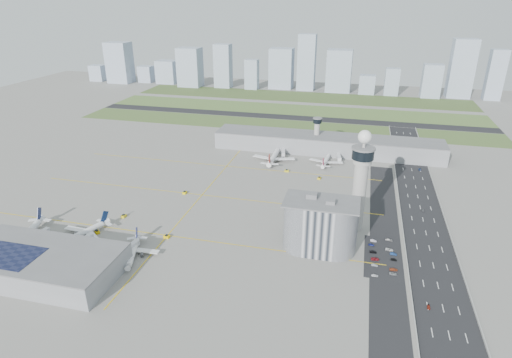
% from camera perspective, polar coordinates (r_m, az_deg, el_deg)
% --- Properties ---
extents(ground, '(1000.00, 1000.00, 0.00)m').
position_cam_1_polar(ground, '(282.41, -1.73, -5.53)').
color(ground, gray).
extents(grass_strip_0, '(480.00, 50.00, 0.08)m').
position_cam_1_polar(grass_strip_0, '(490.44, 3.15, 7.15)').
color(grass_strip_0, '#476630').
rests_on(grass_strip_0, ground).
extents(grass_strip_1, '(480.00, 60.00, 0.08)m').
position_cam_1_polar(grass_strip_1, '(561.77, 4.65, 9.20)').
color(grass_strip_1, '#4E7035').
rests_on(grass_strip_1, ground).
extents(grass_strip_2, '(480.00, 70.00, 0.08)m').
position_cam_1_polar(grass_strip_2, '(638.78, 5.89, 10.87)').
color(grass_strip_2, '#3F5327').
rests_on(grass_strip_2, ground).
extents(runway, '(480.00, 22.00, 0.10)m').
position_cam_1_polar(runway, '(525.50, 3.94, 8.23)').
color(runway, black).
rests_on(runway, ground).
extents(highway, '(28.00, 500.00, 0.10)m').
position_cam_1_polar(highway, '(277.93, 21.98, -7.90)').
color(highway, black).
rests_on(highway, ground).
extents(barrier_left, '(0.60, 500.00, 1.20)m').
position_cam_1_polar(barrier_left, '(275.66, 19.11, -7.58)').
color(barrier_left, '#9E9E99').
rests_on(barrier_left, ground).
extents(barrier_right, '(0.60, 500.00, 1.20)m').
position_cam_1_polar(barrier_right, '(280.35, 24.84, -8.00)').
color(barrier_right, '#9E9E99').
rests_on(barrier_right, ground).
extents(landside_road, '(18.00, 260.00, 0.08)m').
position_cam_1_polar(landside_road, '(266.24, 16.86, -8.56)').
color(landside_road, black).
rests_on(landside_road, ground).
extents(parking_lot, '(20.00, 44.00, 0.10)m').
position_cam_1_polar(parking_lot, '(255.88, 16.48, -9.91)').
color(parking_lot, black).
rests_on(parking_lot, ground).
extents(taxiway_line_h_0, '(260.00, 0.60, 0.01)m').
position_cam_1_polar(taxiway_line_h_0, '(271.01, -11.72, -7.39)').
color(taxiway_line_h_0, yellow).
rests_on(taxiway_line_h_0, ground).
extents(taxiway_line_h_1, '(260.00, 0.60, 0.01)m').
position_cam_1_polar(taxiway_line_h_1, '(319.36, -7.20, -2.13)').
color(taxiway_line_h_1, yellow).
rests_on(taxiway_line_h_1, ground).
extents(taxiway_line_h_2, '(260.00, 0.60, 0.01)m').
position_cam_1_polar(taxiway_line_h_2, '(371.12, -3.93, 1.72)').
color(taxiway_line_h_2, yellow).
rests_on(taxiway_line_h_2, ground).
extents(taxiway_line_v, '(0.60, 260.00, 0.01)m').
position_cam_1_polar(taxiway_line_v, '(319.36, -7.20, -2.13)').
color(taxiway_line_v, yellow).
rests_on(taxiway_line_v, ground).
extents(control_tower, '(14.00, 14.00, 64.50)m').
position_cam_1_polar(control_tower, '(265.82, 13.77, 0.25)').
color(control_tower, '#ADAAA5').
rests_on(control_tower, ground).
extents(secondary_tower, '(8.60, 8.60, 31.90)m').
position_cam_1_polar(secondary_tower, '(406.99, 8.11, 6.31)').
color(secondary_tower, '#ADAAA5').
rests_on(secondary_tower, ground).
extents(admin_building, '(42.00, 24.00, 33.50)m').
position_cam_1_polar(admin_building, '(247.87, 8.54, -6.15)').
color(admin_building, '#B2B2B7').
rests_on(admin_building, ground).
extents(terminal_pier, '(210.00, 32.00, 15.80)m').
position_cam_1_polar(terminal_pier, '(407.56, 9.39, 4.64)').
color(terminal_pier, gray).
rests_on(terminal_pier, ground).
extents(near_terminal, '(84.00, 42.00, 13.00)m').
position_cam_1_polar(near_terminal, '(256.02, -26.84, -9.96)').
color(near_terminal, gray).
rests_on(near_terminal, ground).
extents(airplane_near_a, '(44.69, 49.46, 11.88)m').
position_cam_1_polar(airplane_near_a, '(293.15, -28.45, -6.14)').
color(airplane_near_a, white).
rests_on(airplane_near_a, ground).
extents(airplane_near_b, '(44.00, 47.39, 10.76)m').
position_cam_1_polar(airplane_near_b, '(281.02, -22.21, -6.33)').
color(airplane_near_b, white).
rests_on(airplane_near_b, ground).
extents(airplane_near_c, '(39.26, 42.47, 9.72)m').
position_cam_1_polar(airplane_near_c, '(253.27, -16.14, -8.95)').
color(airplane_near_c, white).
rests_on(airplane_near_c, ground).
extents(airplane_far_a, '(38.56, 45.22, 12.56)m').
position_cam_1_polar(airplane_far_a, '(381.54, 2.41, 3.38)').
color(airplane_far_a, white).
rests_on(airplane_far_a, ground).
extents(airplane_far_b, '(32.40, 37.25, 9.82)m').
position_cam_1_polar(airplane_far_b, '(379.85, 9.35, 2.77)').
color(airplane_far_b, white).
rests_on(airplane_far_b, ground).
extents(jet_bridge_near_0, '(5.39, 14.31, 5.70)m').
position_cam_1_polar(jet_bridge_near_0, '(286.19, -27.94, -7.45)').
color(jet_bridge_near_0, silver).
rests_on(jet_bridge_near_0, ground).
extents(jet_bridge_near_1, '(5.39, 14.31, 5.70)m').
position_cam_1_polar(jet_bridge_near_1, '(268.18, -23.05, -8.58)').
color(jet_bridge_near_1, silver).
rests_on(jet_bridge_near_1, ground).
extents(jet_bridge_near_2, '(5.39, 14.31, 5.70)m').
position_cam_1_polar(jet_bridge_near_2, '(252.47, -17.48, -9.78)').
color(jet_bridge_near_2, silver).
rests_on(jet_bridge_near_2, ground).
extents(jet_bridge_far_0, '(5.39, 14.31, 5.70)m').
position_cam_1_polar(jet_bridge_far_0, '(398.66, 3.68, 3.72)').
color(jet_bridge_far_0, silver).
rests_on(jet_bridge_far_0, ground).
extents(jet_bridge_far_1, '(5.39, 14.31, 5.70)m').
position_cam_1_polar(jet_bridge_far_1, '(393.44, 10.86, 3.07)').
color(jet_bridge_far_1, silver).
rests_on(jet_bridge_far_1, ground).
extents(tug_0, '(2.65, 3.66, 2.03)m').
position_cam_1_polar(tug_0, '(298.95, -17.23, -4.71)').
color(tug_0, yellow).
rests_on(tug_0, ground).
extents(tug_1, '(4.35, 4.18, 2.09)m').
position_cam_1_polar(tug_1, '(284.99, -20.43, -6.61)').
color(tug_1, '#D2AB06').
rests_on(tug_1, ground).
extents(tug_2, '(3.75, 2.77, 2.05)m').
position_cam_1_polar(tug_2, '(268.32, -11.83, -7.48)').
color(tug_2, yellow).
rests_on(tug_2, ground).
extents(tug_3, '(2.63, 3.69, 2.07)m').
position_cam_1_polar(tug_3, '(323.06, -9.50, -1.76)').
color(tug_3, yellow).
rests_on(tug_3, ground).
extents(tug_4, '(3.82, 2.82, 2.08)m').
position_cam_1_polar(tug_4, '(358.93, 4.11, 1.13)').
color(tug_4, gold).
rests_on(tug_4, ground).
extents(tug_5, '(2.91, 3.75, 1.97)m').
position_cam_1_polar(tug_5, '(347.49, 8.43, 0.15)').
color(tug_5, gold).
rests_on(tug_5, ground).
extents(car_lot_0, '(3.50, 1.56, 1.17)m').
position_cam_1_polar(car_lot_0, '(238.76, 15.56, -12.27)').
color(car_lot_0, white).
rests_on(car_lot_0, ground).
extents(car_lot_1, '(3.55, 1.33, 1.16)m').
position_cam_1_polar(car_lot_1, '(246.69, 15.53, -11.00)').
color(car_lot_1, gray).
rests_on(car_lot_1, ground).
extents(car_lot_2, '(4.76, 2.77, 1.25)m').
position_cam_1_polar(car_lot_2, '(251.82, 15.59, -10.23)').
color(car_lot_2, maroon).
rests_on(car_lot_2, ground).
extents(car_lot_3, '(4.15, 1.83, 1.18)m').
position_cam_1_polar(car_lot_3, '(257.75, 15.33, -9.36)').
color(car_lot_3, black).
rests_on(car_lot_3, ground).
extents(car_lot_4, '(3.58, 1.86, 1.16)m').
position_cam_1_polar(car_lot_4, '(264.37, 15.13, -8.45)').
color(car_lot_4, navy).
rests_on(car_lot_4, ground).
extents(car_lot_5, '(3.83, 1.58, 1.23)m').
position_cam_1_polar(car_lot_5, '(268.61, 15.38, -7.93)').
color(car_lot_5, silver).
rests_on(car_lot_5, ground).
extents(car_lot_6, '(4.06, 2.06, 1.10)m').
position_cam_1_polar(car_lot_6, '(242.76, 17.82, -11.94)').
color(car_lot_6, '#999B9F').
rests_on(car_lot_6, ground).
extents(car_lot_7, '(4.61, 2.46, 1.27)m').
position_cam_1_polar(car_lot_7, '(246.05, 17.88, -11.40)').
color(car_lot_7, '#994021').
rests_on(car_lot_7, ground).
extents(car_lot_8, '(3.53, 1.60, 1.17)m').
position_cam_1_polar(car_lot_8, '(254.27, 17.88, -10.19)').
color(car_lot_8, black).
rests_on(car_lot_8, ground).
extents(car_lot_9, '(3.91, 1.66, 1.25)m').
position_cam_1_polar(car_lot_9, '(259.21, 17.85, -9.48)').
color(car_lot_9, navy).
rests_on(car_lot_9, ground).
extents(car_lot_10, '(4.81, 2.80, 1.26)m').
position_cam_1_polar(car_lot_10, '(262.47, 17.35, -8.97)').
color(car_lot_10, silver).
rests_on(car_lot_10, ground).
extents(car_lot_11, '(4.46, 2.12, 1.25)m').
position_cam_1_polar(car_lot_11, '(272.11, 17.32, -7.74)').
color(car_lot_11, gray).
rests_on(car_lot_11, ground).
extents(car_hw_0, '(1.48, 3.38, 1.13)m').
position_cam_1_polar(car_hw_0, '(226.15, 22.03, -15.54)').
color(car_hw_0, maroon).
rests_on(car_hw_0, ground).
extents(car_hw_1, '(1.40, 3.59, 1.16)m').
position_cam_1_polar(car_hw_1, '(314.83, 21.37, -3.93)').
color(car_hw_1, '#292A2D').
rests_on(car_hw_1, ground).
extents(car_hw_2, '(2.20, 4.54, 1.25)m').
position_cam_1_polar(car_hw_2, '(387.54, 20.99, 1.22)').
color(car_hw_2, navy).
rests_on(car_hw_2, ground).
extents(car_hw_4, '(1.48, 3.51, 1.19)m').
position_cam_1_polar(car_hw_4, '(439.62, 18.62, 4.09)').
color(car_hw_4, '#ABACAE').
rests_on(car_hw_4, ground).
extents(skyline_bldg_0, '(24.05, 19.24, 26.50)m').
position_cam_1_polar(skyline_bldg_0, '(805.66, -20.32, 13.13)').
color(skyline_bldg_0, '#9EADC1').
rests_on(skyline_bldg_0, ground).
extents(skyline_bldg_1, '(37.63, 30.10, 65.60)m').
position_cam_1_polar(skyline_bldg_1, '(774.55, -17.73, 14.57)').
color(skyline_bldg_1, '#9EADC1').
rests_on(skyline_bldg_1, ground).
extents(skyline_bldg_2, '(22.81, 18.25, 26.79)m').
position_cam_1_polar(skyline_bldg_2, '(768.50, -14.45, 13.39)').
color(skyline_bldg_2, '#9EADC1').
rests_on(skyline_bldg_2, ground).
extents(skyline_bldg_3, '(32.30, 25.84, 36.93)m').
position_cam_1_polar(skyline_bldg_3, '(751.42, -11.76, 13.82)').
color(skyline_bldg_3, '#9EADC1').
rests_on(skyline_bldg_3, ground).
extents(skyline_bldg_4, '(35.81, 28.65, 60.36)m').
position_cam_1_polar(skyline_bldg_4, '(715.61, -8.80, 14.52)').
color(skyline_bldg_4, '#9EADC1').
rests_on(skyline_bldg_4, ground).
extents(skyline_bldg_5, '(25.49, 20.39, 66.89)m').
position_cam_1_polar(skyline_bldg_5, '(700.41, -4.42, 14.80)').
color(skyline_bldg_5, '#9EADC1').
rests_on(skyline_bldg_5, ground).
extents(skyline_bldg_6, '(20.04, 16.03, 45.20)m').
position_cam_1_polar(skyline_bldg_6, '(687.12, -0.56, 13.78)').
color(skyline_bldg_6, '#9EADC1').
rests_on(skyline_bldg_6, ground).
extents(skyline_bldg_7, '(35.76, 28.61, 61.22)m').
position_cam_1_polar(skyline_bldg_7, '(694.78, 3.41, 14.52)').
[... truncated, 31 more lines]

